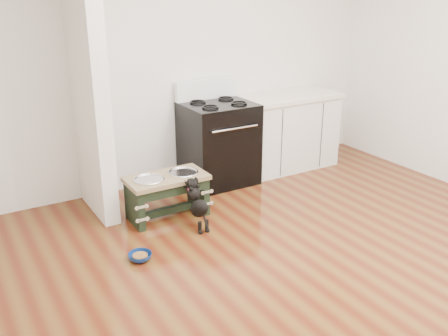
# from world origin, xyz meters

# --- Properties ---
(ground) EXTENTS (5.00, 5.00, 0.00)m
(ground) POSITION_xyz_m (0.00, 0.00, 0.00)
(ground) COLOR #4F1D0E
(ground) RESTS_ON ground
(room_shell) EXTENTS (5.00, 5.00, 5.00)m
(room_shell) POSITION_xyz_m (0.00, 0.00, 1.62)
(room_shell) COLOR silver
(room_shell) RESTS_ON ground
(partition_wall) EXTENTS (0.15, 0.80, 2.70)m
(partition_wall) POSITION_xyz_m (-1.18, 2.10, 1.35)
(partition_wall) COLOR silver
(partition_wall) RESTS_ON ground
(oven_range) EXTENTS (0.76, 0.69, 1.14)m
(oven_range) POSITION_xyz_m (0.25, 2.16, 0.48)
(oven_range) COLOR black
(oven_range) RESTS_ON ground
(cabinet_run) EXTENTS (1.24, 0.64, 0.91)m
(cabinet_run) POSITION_xyz_m (1.23, 2.18, 0.45)
(cabinet_run) COLOR silver
(cabinet_run) RESTS_ON ground
(dog_feeder) EXTENTS (0.77, 0.41, 0.44)m
(dog_feeder) POSITION_xyz_m (-0.64, 1.61, 0.30)
(dog_feeder) COLOR black
(dog_feeder) RESTS_ON ground
(puppy) EXTENTS (0.14, 0.40, 0.47)m
(puppy) POSITION_xyz_m (-0.51, 1.25, 0.26)
(puppy) COLOR black
(puppy) RESTS_ON ground
(floor_bowl) EXTENTS (0.24, 0.24, 0.06)m
(floor_bowl) POSITION_xyz_m (-1.19, 0.98, 0.03)
(floor_bowl) COLOR navy
(floor_bowl) RESTS_ON ground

